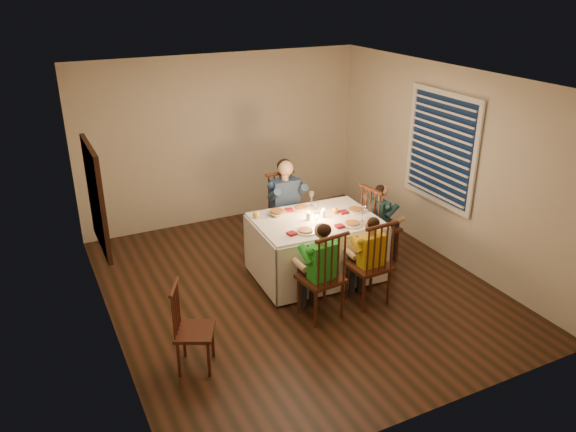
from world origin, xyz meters
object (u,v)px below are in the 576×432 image
adult (286,248)px  child_green (320,315)px  chair_near_left (320,315)px  chair_extra (197,366)px  child_teal (377,259)px  child_yellow (366,301)px  serving_bowl (277,213)px  chair_end (377,259)px  dining_table (315,235)px  chair_near_right (366,301)px  chair_adult (286,248)px

adult → child_green: adult is taller
chair_near_left → chair_extra: chair_near_left is taller
chair_extra → child_teal: size_ratio=0.85×
child_yellow → serving_bowl: 1.57m
child_yellow → chair_end: bearing=-133.9°
child_green → adult: bearing=-109.2°
dining_table → chair_extra: size_ratio=1.71×
serving_bowl → chair_near_left: bearing=-90.4°
child_yellow → chair_extra: bearing=4.3°
chair_extra → child_green: (1.57, 0.25, 0.00)m
child_green → child_teal: bearing=-154.5°
chair_near_right → chair_end: size_ratio=1.00×
chair_extra → child_yellow: child_yellow is taller
chair_adult → chair_near_left: bearing=-101.7°
chair_near_left → chair_extra: bearing=3.2°
chair_near_left → serving_bowl: (0.01, 1.18, 0.84)m
chair_near_left → chair_near_right: 0.65m
chair_end → child_teal: bearing=173.6°
adult → child_teal: (0.99, -0.88, 0.00)m
child_teal → serving_bowl: (-1.39, 0.32, 0.84)m
dining_table → serving_bowl: serving_bowl is taller
dining_table → chair_extra: bearing=-147.9°
chair_near_right → serving_bowl: 1.57m
chair_adult → child_teal: bearing=-40.1°
chair_end → child_green: size_ratio=0.94×
dining_table → chair_near_left: bearing=-112.4°
chair_near_right → child_green: size_ratio=0.94×
chair_near_right → chair_adult: bearing=-84.4°
serving_bowl → chair_end: bearing=-13.1°
chair_near_right → chair_extra: (-2.22, -0.26, 0.00)m
child_yellow → chair_near_right: bearing=180.0°
chair_end → child_teal: size_ratio=1.00×
chair_adult → child_yellow: 1.74m
chair_adult → chair_near_right: same height
chair_adult → child_teal: size_ratio=1.00×
chair_adult → chair_extra: size_ratio=1.18×
chair_near_right → serving_bowl: (-0.65, 1.17, 0.84)m
chair_adult → child_yellow: (0.24, -1.72, 0.00)m
chair_adult → chair_extra: (-1.98, -1.99, 0.00)m
chair_near_right → child_teal: child_teal is taller
chair_end → adult: size_ratio=0.83×
chair_adult → chair_near_left: 1.78m
child_green → child_yellow: 0.65m
chair_near_left → adult: adult is taller
chair_end → child_yellow: bearing=132.1°
chair_near_left → chair_adult: bearing=-109.2°
chair_extra → child_yellow: (2.22, 0.26, 0.00)m
child_yellow → serving_bowl: (-0.65, 1.17, 0.84)m
chair_extra → adult: size_ratio=0.70×
chair_extra → serving_bowl: size_ratio=4.19×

